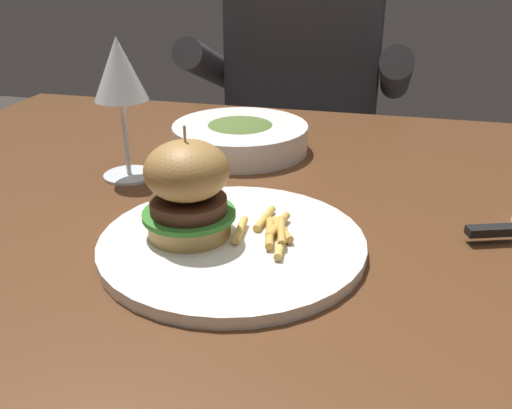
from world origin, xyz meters
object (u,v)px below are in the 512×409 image
soup_bowl (240,136)px  diner_person (302,147)px  main_plate (232,244)px  wine_glass (119,74)px  burger_sandwich (188,189)px

soup_bowl → diner_person: 0.59m
main_plate → soup_bowl: 0.34m
main_plate → wine_glass: (-0.21, 0.18, 0.14)m
burger_sandwich → diner_person: diner_person is taller
burger_sandwich → diner_person: size_ratio=0.11×
soup_bowl → diner_person: diner_person is taller
wine_glass → main_plate: bearing=-40.4°
wine_glass → diner_person: (0.15, 0.70, -0.33)m
wine_glass → diner_person: size_ratio=0.17×
wine_glass → soup_bowl: bearing=49.3°
burger_sandwich → diner_person: bearing=90.7°
main_plate → diner_person: size_ratio=0.25×
soup_bowl → wine_glass: bearing=-130.7°
diner_person → soup_bowl: bearing=-91.9°
wine_glass → soup_bowl: (0.13, 0.15, -0.13)m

